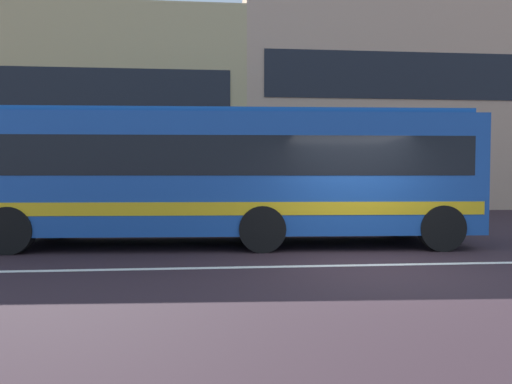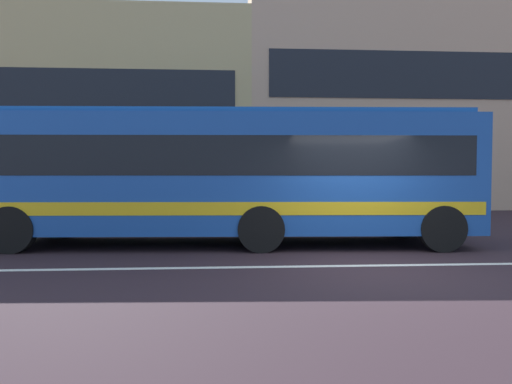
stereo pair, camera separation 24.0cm
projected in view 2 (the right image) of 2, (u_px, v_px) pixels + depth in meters
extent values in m
plane|color=#2E2026|center=(372.00, 266.00, 8.23)|extent=(160.00, 160.00, 0.00)
cube|color=silver|center=(372.00, 265.00, 8.23)|extent=(60.00, 0.16, 0.01)
cube|color=#2C5422|center=(195.00, 211.00, 14.75)|extent=(16.38, 1.10, 0.96)
cube|color=tan|center=(80.00, 122.00, 24.83)|extent=(18.31, 11.09, 9.12)
cube|color=black|center=(37.00, 89.00, 19.25)|extent=(16.85, 0.04, 1.82)
cube|color=tan|center=(411.00, 111.00, 25.98)|extent=(18.99, 11.09, 10.56)
cube|color=black|center=(461.00, 75.00, 20.39)|extent=(17.47, 0.04, 2.11)
cube|color=#1B4A9C|center=(231.00, 174.00, 10.69)|extent=(11.24, 2.95, 2.64)
cube|color=black|center=(231.00, 157.00, 10.68)|extent=(10.58, 2.94, 0.84)
cube|color=gold|center=(231.00, 205.00, 10.72)|extent=(11.02, 2.96, 0.28)
cube|color=#18519D|center=(231.00, 116.00, 10.64)|extent=(10.78, 2.54, 0.12)
cylinder|color=black|center=(12.00, 230.00, 9.51)|extent=(1.01, 0.32, 1.00)
cylinder|color=black|center=(57.00, 219.00, 11.78)|extent=(1.01, 0.32, 1.00)
cylinder|color=black|center=(261.00, 229.00, 9.62)|extent=(1.01, 0.32, 1.00)
cylinder|color=black|center=(258.00, 219.00, 11.89)|extent=(1.01, 0.32, 1.00)
cylinder|color=black|center=(442.00, 229.00, 9.69)|extent=(1.01, 0.32, 1.00)
cylinder|color=black|center=(405.00, 218.00, 11.96)|extent=(1.01, 0.32, 1.00)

